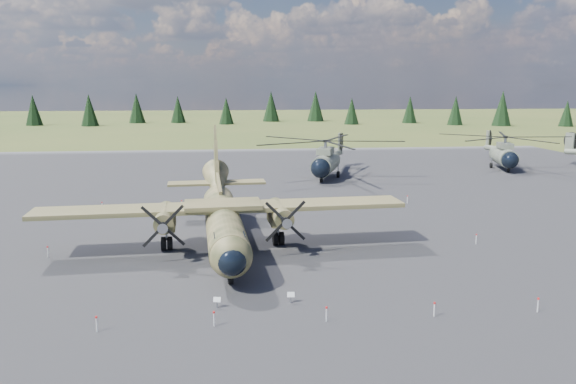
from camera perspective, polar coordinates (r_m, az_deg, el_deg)
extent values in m
plane|color=brown|center=(43.45, -1.79, -5.96)|extent=(500.00, 500.00, 0.00)
cube|color=#555459|center=(53.08, -2.60, -2.86)|extent=(120.00, 120.00, 0.04)
cylinder|color=#353A1F|center=(43.00, -6.56, -3.13)|extent=(3.73, 17.54, 2.71)
sphere|color=#353A1F|center=(34.63, -5.79, -6.56)|extent=(2.81, 2.81, 2.65)
sphere|color=black|center=(34.14, -5.73, -6.90)|extent=(2.06, 2.06, 1.95)
cube|color=black|center=(35.91, -5.98, -4.73)|extent=(2.02, 1.66, 0.53)
cone|color=#353A1F|center=(53.96, -7.22, 0.80)|extent=(3.04, 6.79, 4.07)
cube|color=#959799|center=(44.22, -6.59, -4.23)|extent=(2.18, 5.90, 0.48)
cube|color=#33381D|center=(43.22, -6.62, -1.55)|extent=(28.19, 4.94, 0.34)
cube|color=#353A1F|center=(43.18, -6.63, -1.28)|extent=(6.00, 3.82, 0.34)
cylinder|color=#353A1F|center=(43.08, -12.38, -2.50)|extent=(1.75, 5.11, 1.45)
cube|color=#353A1F|center=(43.97, -12.30, -3.07)|extent=(1.64, 3.37, 0.77)
cone|color=gray|center=(40.03, -12.59, -3.53)|extent=(0.79, 0.91, 0.73)
cylinder|color=black|center=(44.39, -12.21, -5.13)|extent=(0.91, 1.11, 1.06)
cylinder|color=#353A1F|center=(43.48, -0.85, -2.13)|extent=(1.75, 5.11, 1.45)
cube|color=#353A1F|center=(44.36, -0.99, -2.70)|extent=(1.64, 3.37, 0.77)
cone|color=gray|center=(40.46, -0.18, -3.11)|extent=(0.79, 0.91, 0.73)
cylinder|color=black|center=(44.78, -0.99, -4.74)|extent=(0.91, 1.11, 1.06)
cube|color=#353A1F|center=(50.24, -7.06, 0.74)|extent=(0.70, 7.31, 1.62)
cube|color=#33381D|center=(54.43, -7.24, 0.94)|extent=(9.39, 2.67, 0.21)
cylinder|color=gray|center=(36.03, -5.89, -7.52)|extent=(0.14, 0.14, 0.87)
cylinder|color=black|center=(36.26, -5.86, -8.57)|extent=(0.39, 0.92, 0.90)
cylinder|color=slate|center=(76.27, 3.86, 2.89)|extent=(5.34, 8.53, 2.80)
sphere|color=black|center=(72.35, 3.32, 2.42)|extent=(3.29, 3.29, 2.57)
sphere|color=slate|center=(80.21, 4.35, 3.27)|extent=(3.29, 3.29, 2.57)
cube|color=slate|center=(75.61, 3.82, 4.19)|extent=(2.99, 4.01, 0.84)
cylinder|color=gray|center=(75.52, 3.83, 4.82)|extent=(0.51, 0.51, 1.12)
cylinder|color=slate|center=(84.27, 4.82, 3.90)|extent=(4.09, 9.31, 1.60)
cube|color=slate|center=(88.25, 5.25, 5.11)|extent=(0.76, 1.56, 2.69)
cylinder|color=black|center=(88.19, 5.50, 5.11)|extent=(1.04, 2.76, 2.91)
cylinder|color=black|center=(73.25, 3.40, 1.28)|extent=(0.55, 0.82, 0.76)
cylinder|color=black|center=(78.08, 2.92, 1.88)|extent=(0.62, 0.96, 0.90)
cylinder|color=gray|center=(77.99, 2.93, 2.31)|extent=(0.20, 0.20, 1.62)
cylinder|color=black|center=(77.59, 5.12, 1.80)|extent=(0.62, 0.96, 0.90)
cylinder|color=gray|center=(77.50, 5.12, 2.22)|extent=(0.20, 0.20, 1.62)
cylinder|color=slate|center=(90.58, 21.05, 3.38)|extent=(4.41, 8.08, 2.66)
sphere|color=black|center=(86.89, 21.62, 3.02)|extent=(2.96, 2.96, 2.45)
sphere|color=slate|center=(94.28, 20.53, 3.68)|extent=(2.96, 2.96, 2.45)
cube|color=slate|center=(89.98, 21.18, 4.42)|extent=(2.57, 3.74, 0.80)
cylinder|color=gray|center=(89.91, 21.22, 4.93)|extent=(0.46, 0.46, 1.06)
cylinder|color=slate|center=(98.12, 20.04, 4.19)|extent=(3.03, 9.04, 1.52)
cube|color=slate|center=(101.88, 19.62, 5.19)|extent=(0.58, 1.50, 2.56)
cylinder|color=black|center=(101.95, 19.82, 5.18)|extent=(0.72, 2.70, 2.77)
cylinder|color=black|center=(87.69, 21.45, 2.11)|extent=(0.46, 0.77, 0.72)
cylinder|color=black|center=(91.69, 19.93, 2.56)|extent=(0.51, 0.90, 0.85)
cylinder|color=gray|center=(91.61, 19.95, 2.91)|extent=(0.18, 0.18, 1.54)
cylinder|color=black|center=(92.34, 21.68, 2.50)|extent=(0.51, 0.90, 0.85)
cylinder|color=gray|center=(92.27, 21.70, 2.84)|extent=(0.18, 0.18, 1.54)
cube|color=slate|center=(99.86, 26.71, 4.64)|extent=(0.74, 1.54, 2.65)
cylinder|color=black|center=(100.17, 26.85, 4.64)|extent=(1.02, 2.73, 2.87)
cube|color=gray|center=(32.91, -7.21, -11.17)|extent=(0.09, 0.09, 0.52)
cube|color=silver|center=(32.77, -7.23, -10.79)|extent=(0.45, 0.26, 0.29)
cube|color=gray|center=(33.36, 0.29, -10.76)|extent=(0.08, 0.08, 0.54)
cube|color=silver|center=(33.22, 0.29, -10.38)|extent=(0.45, 0.23, 0.30)
cylinder|color=silver|center=(31.28, -18.85, -12.61)|extent=(0.07, 0.07, 0.80)
cylinder|color=red|center=(31.13, -18.90, -11.94)|extent=(0.12, 0.12, 0.10)
cylinder|color=silver|center=(30.52, -7.53, -12.71)|extent=(0.07, 0.07, 0.80)
cylinder|color=red|center=(30.36, -7.54, -12.02)|extent=(0.12, 0.12, 0.10)
cylinder|color=silver|center=(30.92, 3.92, -12.32)|extent=(0.07, 0.07, 0.80)
cylinder|color=red|center=(30.76, 3.93, -11.63)|extent=(0.12, 0.12, 0.10)
cylinder|color=silver|center=(32.44, 14.64, -11.51)|extent=(0.07, 0.07, 0.80)
cylinder|color=red|center=(32.30, 14.67, -10.86)|extent=(0.12, 0.12, 0.10)
cylinder|color=silver|center=(34.94, 24.04, -10.48)|extent=(0.07, 0.07, 0.80)
cylinder|color=red|center=(34.81, 24.10, -9.87)|extent=(0.12, 0.12, 0.10)
cylinder|color=silver|center=(60.17, -18.36, -1.39)|extent=(0.07, 0.07, 0.80)
cylinder|color=red|center=(60.09, -18.38, -1.02)|extent=(0.12, 0.12, 0.10)
cylinder|color=silver|center=(58.96, -10.75, -1.26)|extent=(0.07, 0.07, 0.80)
cylinder|color=red|center=(58.88, -10.76, -0.88)|extent=(0.12, 0.12, 0.10)
cylinder|color=silver|center=(58.83, -2.96, -1.11)|extent=(0.07, 0.07, 0.80)
cylinder|color=red|center=(58.75, -2.96, -0.73)|extent=(0.12, 0.12, 0.10)
cylinder|color=silver|center=(59.79, 4.72, -0.94)|extent=(0.07, 0.07, 0.80)
cylinder|color=red|center=(59.71, 4.73, -0.57)|extent=(0.12, 0.12, 0.10)
cylinder|color=silver|center=(61.77, 12.03, -0.77)|extent=(0.07, 0.07, 0.80)
cylinder|color=red|center=(61.69, 12.05, -0.40)|extent=(0.12, 0.12, 0.10)
cylinder|color=silver|center=(45.27, -23.21, -5.64)|extent=(0.07, 0.07, 0.80)
cylinder|color=red|center=(45.16, -23.25, -5.15)|extent=(0.12, 0.12, 0.10)
cylinder|color=silver|center=(47.44, 18.57, -4.59)|extent=(0.07, 0.07, 0.80)
cylinder|color=red|center=(47.34, 18.60, -4.12)|extent=(0.12, 0.12, 0.10)
cone|color=black|center=(195.00, 26.46, 7.17)|extent=(4.48, 4.48, 8.00)
cone|color=black|center=(190.06, 20.93, 7.96)|extent=(6.11, 6.11, 10.91)
cone|color=black|center=(189.55, 16.65, 7.96)|extent=(5.20, 5.20, 9.29)
cone|color=black|center=(195.78, 12.27, 8.21)|extent=(5.07, 5.07, 9.04)
cone|color=black|center=(185.68, 6.48, 8.19)|extent=(4.83, 4.83, 8.62)
cone|color=black|center=(201.26, 2.82, 8.72)|extent=(5.93, 5.93, 10.59)
cone|color=black|center=(199.73, -1.73, 8.71)|extent=(5.90, 5.90, 10.54)
cone|color=black|center=(186.25, -6.29, 8.21)|extent=(4.87, 4.87, 8.69)
cone|color=black|center=(195.92, -11.12, 8.25)|extent=(5.05, 5.05, 9.01)
cone|color=black|center=(198.17, -15.13, 8.24)|extent=(5.58, 5.58, 9.97)
cone|color=black|center=(187.41, -19.54, 7.86)|extent=(5.54, 5.54, 9.89)
cone|color=black|center=(196.53, -24.45, 7.60)|extent=(5.43, 5.43, 9.69)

